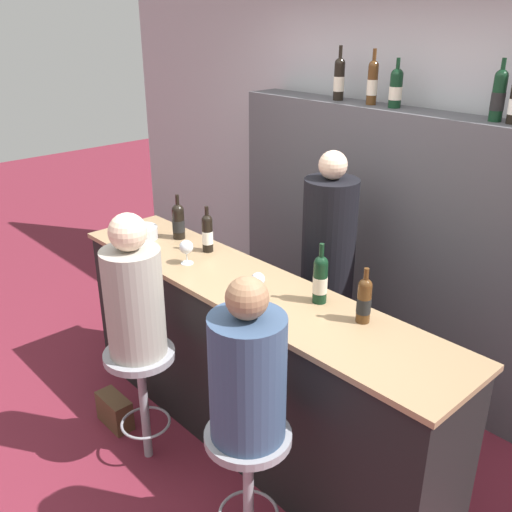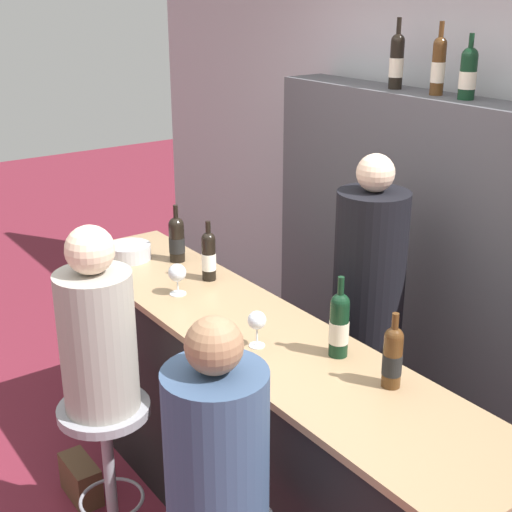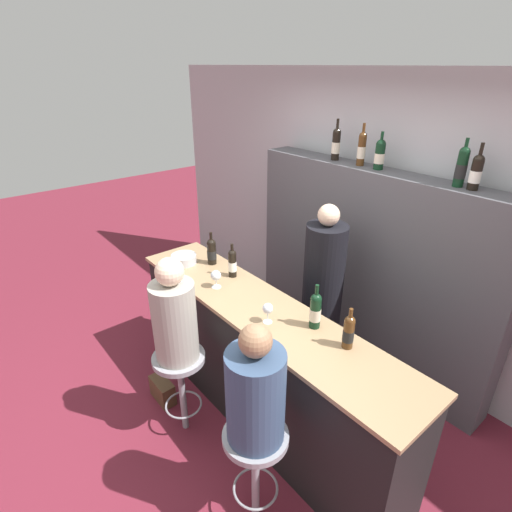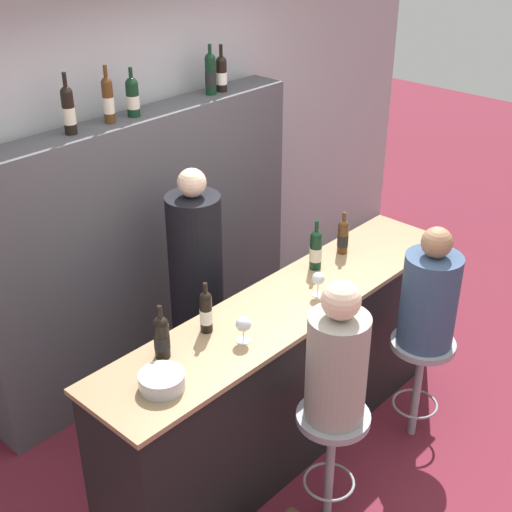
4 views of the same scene
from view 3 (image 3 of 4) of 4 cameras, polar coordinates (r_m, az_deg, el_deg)
ground_plane at (r=3.45m, az=-2.86°, el=-23.43°), size 16.00×16.00×0.00m
wall_back at (r=3.79m, az=18.10°, el=4.20°), size 6.40×0.05×2.60m
bar_counter at (r=3.19m, az=0.66°, el=-15.19°), size 2.60×0.54×1.03m
back_bar_cabinet at (r=3.76m, az=15.41°, el=-1.95°), size 2.43×0.28×1.84m
wine_bottle_counter_0 at (r=3.47m, az=-6.36°, el=0.69°), size 0.08×0.08×0.29m
wine_bottle_counter_1 at (r=3.24m, az=-3.39°, el=-0.99°), size 0.07×0.07×0.29m
wine_bottle_counter_2 at (r=2.65m, az=8.49°, el=-7.66°), size 0.08×0.08×0.32m
wine_bottle_counter_3 at (r=2.52m, az=13.10°, el=-10.46°), size 0.07×0.07×0.28m
wine_bottle_backbar_0 at (r=3.69m, az=11.36°, el=15.44°), size 0.07×0.07×0.35m
wine_bottle_backbar_1 at (r=3.53m, az=14.86°, el=14.64°), size 0.07×0.07×0.34m
wine_bottle_backbar_2 at (r=3.43m, az=17.26°, el=13.71°), size 0.08×0.08×0.30m
wine_bottle_backbar_3 at (r=3.13m, az=27.31°, el=11.29°), size 0.07×0.07×0.33m
wine_bottle_backbar_4 at (r=3.09m, az=28.94°, el=10.48°), size 0.08×0.08×0.31m
wine_glass_0 at (r=3.10m, az=-5.76°, el=-2.85°), size 0.08×0.08×0.15m
wine_glass_1 at (r=2.68m, az=1.69°, el=-7.58°), size 0.07×0.07×0.15m
metal_bowl at (r=3.55m, az=-10.26°, el=-0.42°), size 0.22×0.22×0.08m
bar_stool_left at (r=3.12m, az=-10.78°, el=-16.00°), size 0.39×0.39×0.71m
guest_seated_left at (r=2.82m, az=-11.61°, el=-8.47°), size 0.31×0.31×0.78m
bar_stool_right at (r=2.61m, az=-0.07°, el=-26.25°), size 0.39×0.39×0.71m
guest_seated_right at (r=2.26m, az=-0.07°, el=-18.91°), size 0.33×0.33×0.75m
bartender at (r=3.49m, az=9.32°, el=-6.63°), size 0.34×0.34×1.65m
handbag at (r=3.68m, az=-13.21°, el=-18.15°), size 0.26×0.12×0.20m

